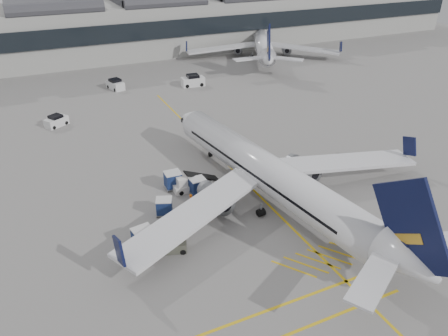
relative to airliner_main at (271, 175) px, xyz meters
name	(u,v)px	position (x,y,z in m)	size (l,w,h in m)	color
ground	(184,243)	(-10.51, -2.99, -3.03)	(220.00, 220.00, 0.00)	gray
terminal	(66,30)	(-10.51, 68.94, 3.11)	(200.00, 20.45, 12.40)	#9E9E99
apron_markings	(235,172)	(-0.51, 7.01, -3.02)	(0.25, 60.00, 0.01)	gold
airliner_main	(271,175)	(0.00, 0.00, 0.00)	(35.15, 38.64, 10.30)	silver
airliner_far	(263,44)	(28.67, 52.40, -0.12)	(31.16, 34.37, 9.89)	silver
belt_loader	(191,184)	(-6.48, 5.61, -2.41)	(5.12, 1.77, 2.10)	silver
baggage_cart_a	(173,180)	(-8.20, 6.59, -2.00)	(1.87, 1.56, 1.92)	gray
baggage_cart_b	(198,185)	(-6.21, 4.43, -2.07)	(1.76, 1.48, 1.78)	gray
baggage_cart_c	(143,238)	(-13.90, -2.00, -1.99)	(2.07, 1.80, 1.94)	gray
baggage_cart_d	(164,206)	(-10.63, 2.17, -2.10)	(2.02, 1.86, 1.73)	gray
ramp_agent_a	(191,201)	(-7.84, 2.06, -2.23)	(0.58, 0.38, 1.60)	#E55E0C
ramp_agent_b	(202,199)	(-6.78, 1.72, -2.07)	(0.93, 0.72, 1.90)	#F74B0D
pushback_tug	(173,245)	(-11.70, -3.49, -2.45)	(2.65, 2.09, 1.30)	#4D4F43
safety_cone_nose	(204,130)	(0.73, 19.12, -2.74)	(0.41, 0.41, 0.57)	#F24C0A
safety_cone_engine	(301,164)	(7.29, 4.99, -2.74)	(0.41, 0.41, 0.56)	#F24C0A
service_van_left	(56,121)	(-17.63, 30.15, -2.29)	(3.56, 3.04, 1.64)	silver
service_van_mid	(115,85)	(-6.18, 43.38, -2.20)	(2.76, 3.98, 1.86)	silver
service_van_right	(193,81)	(6.96, 39.31, -2.09)	(4.22, 2.38, 2.09)	silver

